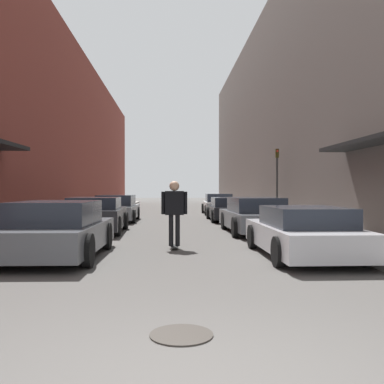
{
  "coord_description": "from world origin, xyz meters",
  "views": [
    {
      "loc": [
        -0.23,
        -3.29,
        1.61
      ],
      "look_at": [
        0.49,
        10.7,
        1.5
      ],
      "focal_mm": 40.0,
      "sensor_mm": 36.0,
      "label": 1
    }
  ],
  "objects_px": {
    "parked_car_right_0": "(303,232)",
    "parked_car_right_3": "(218,204)",
    "parked_car_left_1": "(96,215)",
    "manhole_cover": "(181,335)",
    "parked_car_left_2": "(117,209)",
    "parked_car_right_1": "(254,216)",
    "skateboarder": "(174,207)",
    "parked_car_left_0": "(58,230)",
    "parked_car_right_2": "(229,209)",
    "traffic_light": "(277,175)"
  },
  "relations": [
    {
      "from": "parked_car_left_2",
      "to": "skateboarder",
      "type": "bearing_deg",
      "value": -74.26
    },
    {
      "from": "parked_car_left_2",
      "to": "parked_car_right_1",
      "type": "bearing_deg",
      "value": -45.78
    },
    {
      "from": "parked_car_left_2",
      "to": "parked_car_right_3",
      "type": "xyz_separation_m",
      "value": [
        5.66,
        5.57,
        -0.0
      ]
    },
    {
      "from": "parked_car_right_2",
      "to": "parked_car_right_0",
      "type": "bearing_deg",
      "value": -89.1
    },
    {
      "from": "manhole_cover",
      "to": "parked_car_left_2",
      "type": "bearing_deg",
      "value": 99.48
    },
    {
      "from": "parked_car_left_1",
      "to": "parked_car_right_2",
      "type": "xyz_separation_m",
      "value": [
        5.68,
        5.61,
        -0.07
      ]
    },
    {
      "from": "parked_car_left_0",
      "to": "parked_car_right_2",
      "type": "distance_m",
      "value": 12.6
    },
    {
      "from": "parked_car_right_1",
      "to": "skateboarder",
      "type": "height_order",
      "value": "skateboarder"
    },
    {
      "from": "skateboarder",
      "to": "parked_car_right_1",
      "type": "bearing_deg",
      "value": 53.02
    },
    {
      "from": "parked_car_left_1",
      "to": "parked_car_right_3",
      "type": "xyz_separation_m",
      "value": [
        5.74,
        11.04,
        -0.02
      ]
    },
    {
      "from": "skateboarder",
      "to": "traffic_light",
      "type": "distance_m",
      "value": 11.34
    },
    {
      "from": "parked_car_left_0",
      "to": "parked_car_left_2",
      "type": "distance_m",
      "value": 11.16
    },
    {
      "from": "parked_car_left_0",
      "to": "parked_car_left_1",
      "type": "relative_size",
      "value": 1.08
    },
    {
      "from": "parked_car_right_0",
      "to": "skateboarder",
      "type": "relative_size",
      "value": 2.47
    },
    {
      "from": "parked_car_left_1",
      "to": "parked_car_left_2",
      "type": "height_order",
      "value": "parked_car_left_2"
    },
    {
      "from": "parked_car_right_3",
      "to": "skateboarder",
      "type": "xyz_separation_m",
      "value": [
        -2.91,
        -15.34,
        0.5
      ]
    },
    {
      "from": "parked_car_right_2",
      "to": "manhole_cover",
      "type": "relative_size",
      "value": 6.16
    },
    {
      "from": "parked_car_left_1",
      "to": "parked_car_right_0",
      "type": "relative_size",
      "value": 0.9
    },
    {
      "from": "parked_car_right_2",
      "to": "traffic_light",
      "type": "relative_size",
      "value": 1.23
    },
    {
      "from": "parked_car_left_1",
      "to": "skateboarder",
      "type": "height_order",
      "value": "skateboarder"
    },
    {
      "from": "parked_car_right_0",
      "to": "traffic_light",
      "type": "bearing_deg",
      "value": 78.79
    },
    {
      "from": "parked_car_right_2",
      "to": "manhole_cover",
      "type": "distance_m",
      "value": 16.94
    },
    {
      "from": "parked_car_left_2",
      "to": "parked_car_right_0",
      "type": "height_order",
      "value": "parked_car_left_2"
    },
    {
      "from": "parked_car_right_1",
      "to": "manhole_cover",
      "type": "bearing_deg",
      "value": -105.33
    },
    {
      "from": "parked_car_left_0",
      "to": "parked_car_left_2",
      "type": "relative_size",
      "value": 1.03
    },
    {
      "from": "parked_car_right_0",
      "to": "traffic_light",
      "type": "relative_size",
      "value": 1.28
    },
    {
      "from": "parked_car_left_1",
      "to": "traffic_light",
      "type": "distance_m",
      "value": 10.05
    },
    {
      "from": "parked_car_right_2",
      "to": "parked_car_right_3",
      "type": "bearing_deg",
      "value": 89.41
    },
    {
      "from": "parked_car_left_2",
      "to": "parked_car_right_1",
      "type": "height_order",
      "value": "parked_car_left_2"
    },
    {
      "from": "skateboarder",
      "to": "parked_car_right_0",
      "type": "bearing_deg",
      "value": -26.51
    },
    {
      "from": "parked_car_left_1",
      "to": "manhole_cover",
      "type": "xyz_separation_m",
      "value": [
        2.85,
        -11.08,
        -0.63
      ]
    },
    {
      "from": "parked_car_right_1",
      "to": "traffic_light",
      "type": "bearing_deg",
      "value": 68.7
    },
    {
      "from": "parked_car_left_0",
      "to": "parked_car_right_0",
      "type": "distance_m",
      "value": 5.75
    },
    {
      "from": "parked_car_right_0",
      "to": "manhole_cover",
      "type": "xyz_separation_m",
      "value": [
        -3.02,
        -5.28,
        -0.57
      ]
    },
    {
      "from": "parked_car_right_0",
      "to": "parked_car_right_1",
      "type": "relative_size",
      "value": 0.95
    },
    {
      "from": "skateboarder",
      "to": "parked_car_right_2",
      "type": "bearing_deg",
      "value": 73.94
    },
    {
      "from": "parked_car_left_2",
      "to": "parked_car_right_2",
      "type": "distance_m",
      "value": 5.6
    },
    {
      "from": "parked_car_left_0",
      "to": "parked_car_left_1",
      "type": "xyz_separation_m",
      "value": [
        -0.12,
        5.7,
        -0.0
      ]
    },
    {
      "from": "parked_car_right_0",
      "to": "parked_car_left_2",
      "type": "bearing_deg",
      "value": 117.15
    },
    {
      "from": "parked_car_left_1",
      "to": "skateboarder",
      "type": "distance_m",
      "value": 5.17
    },
    {
      "from": "parked_car_left_0",
      "to": "manhole_cover",
      "type": "relative_size",
      "value": 6.2
    },
    {
      "from": "parked_car_right_0",
      "to": "parked_car_right_1",
      "type": "distance_m",
      "value": 5.42
    },
    {
      "from": "parked_car_left_2",
      "to": "parked_car_right_0",
      "type": "distance_m",
      "value": 12.67
    },
    {
      "from": "parked_car_right_0",
      "to": "parked_car_right_3",
      "type": "xyz_separation_m",
      "value": [
        -0.12,
        16.85,
        0.04
      ]
    },
    {
      "from": "manhole_cover",
      "to": "parked_car_right_3",
      "type": "bearing_deg",
      "value": 82.55
    },
    {
      "from": "parked_car_right_1",
      "to": "skateboarder",
      "type": "relative_size",
      "value": 2.61
    },
    {
      "from": "parked_car_right_1",
      "to": "parked_car_right_3",
      "type": "relative_size",
      "value": 1.19
    },
    {
      "from": "parked_car_left_0",
      "to": "traffic_light",
      "type": "bearing_deg",
      "value": 54.78
    },
    {
      "from": "parked_car_left_1",
      "to": "manhole_cover",
      "type": "distance_m",
      "value": 11.46
    },
    {
      "from": "parked_car_right_1",
      "to": "parked_car_right_2",
      "type": "height_order",
      "value": "parked_car_right_1"
    }
  ]
}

